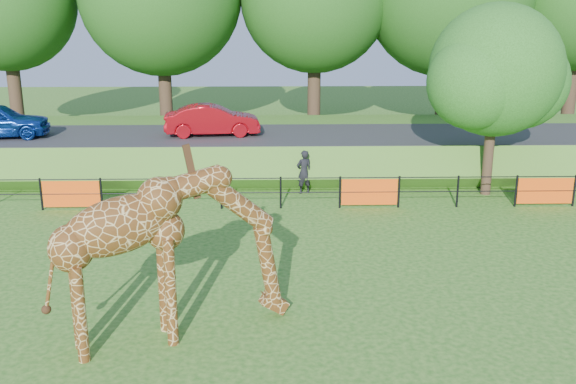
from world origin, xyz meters
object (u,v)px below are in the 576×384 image
at_px(giraffe, 173,255).
at_px(car_red, 212,120).
at_px(tree_east, 498,75).
at_px(visitor, 304,172).

xyz_separation_m(giraffe, car_red, (-0.51, 14.62, 0.31)).
height_order(car_red, tree_east, tree_east).
bearing_deg(tree_east, visitor, 177.98).
distance_m(car_red, visitor, 5.52).
bearing_deg(giraffe, tree_east, 24.43).
height_order(giraffe, tree_east, tree_east).
bearing_deg(tree_east, giraffe, -133.36).
relative_size(giraffe, car_red, 1.26).
distance_m(giraffe, car_red, 14.63).
relative_size(car_red, tree_east, 0.58).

